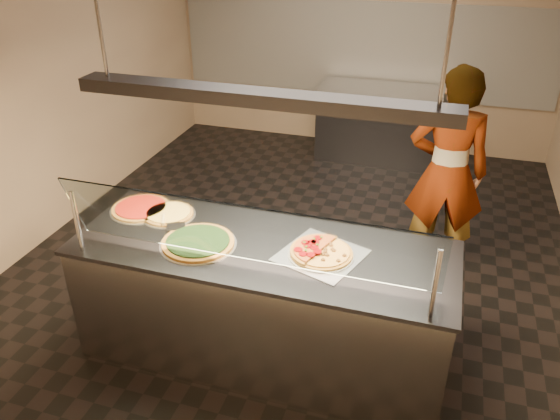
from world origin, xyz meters
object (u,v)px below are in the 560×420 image
(half_pizza_pepperoni, at_px, (307,248))
(worker, at_px, (447,173))
(pizza_cheese, at_px, (169,213))
(heat_lamp_housing, at_px, (260,98))
(pizza_spinach, at_px, (198,242))
(pizza_spatula, at_px, (169,222))
(sneeze_guard, at_px, (243,234))
(half_pizza_sausage, at_px, (336,254))
(serving_counter, at_px, (263,301))
(pizza_tomato, at_px, (141,208))
(perforated_tray, at_px, (321,254))
(prep_table, at_px, (378,123))

(half_pizza_pepperoni, xyz_separation_m, worker, (0.83, 1.54, -0.03))
(pizza_cheese, height_order, heat_lamp_housing, heat_lamp_housing)
(pizza_spinach, distance_m, pizza_spatula, 0.35)
(sneeze_guard, height_order, heat_lamp_housing, heat_lamp_housing)
(half_pizza_sausage, distance_m, pizza_spatula, 1.22)
(serving_counter, height_order, pizza_tomato, pizza_tomato)
(half_pizza_pepperoni, bearing_deg, sneeze_guard, -130.26)
(pizza_cheese, bearing_deg, pizza_spinach, -38.71)
(half_pizza_sausage, bearing_deg, serving_counter, -178.43)
(perforated_tray, xyz_separation_m, worker, (0.73, 1.54, -0.01))
(half_pizza_sausage, xyz_separation_m, heat_lamp_housing, (-0.50, -0.01, 0.99))
(heat_lamp_housing, bearing_deg, perforated_tray, 2.02)
(pizza_spatula, height_order, prep_table, pizza_spatula)
(perforated_tray, xyz_separation_m, pizza_cheese, (-1.19, 0.18, 0.01))
(pizza_cheese, height_order, pizza_tomato, same)
(pizza_spinach, bearing_deg, worker, 46.88)
(sneeze_guard, height_order, half_pizza_sausage, sneeze_guard)
(sneeze_guard, xyz_separation_m, pizza_cheese, (-0.79, 0.54, -0.28))
(prep_table, bearing_deg, pizza_tomato, -109.03)
(half_pizza_sausage, xyz_separation_m, pizza_spatula, (-1.22, 0.05, 0.00))
(half_pizza_pepperoni, distance_m, pizza_spinach, 0.73)
(serving_counter, relative_size, pizza_tomato, 5.62)
(pizza_cheese, xyz_separation_m, worker, (1.93, 1.36, -0.01))
(serving_counter, xyz_separation_m, half_pizza_pepperoni, (0.30, 0.01, 0.50))
(prep_table, xyz_separation_m, heat_lamp_housing, (-0.24, -3.91, 1.48))
(serving_counter, height_order, worker, worker)
(serving_counter, bearing_deg, heat_lamp_housing, 93.58)
(heat_lamp_housing, bearing_deg, sneeze_guard, -90.00)
(half_pizza_sausage, distance_m, pizza_cheese, 1.30)
(half_pizza_pepperoni, distance_m, worker, 1.75)
(sneeze_guard, distance_m, half_pizza_sausage, 0.67)
(heat_lamp_housing, bearing_deg, worker, 53.94)
(pizza_tomato, bearing_deg, pizza_spatula, -26.04)
(prep_table, xyz_separation_m, worker, (0.89, -2.35, 0.47))
(sneeze_guard, bearing_deg, pizza_spinach, 150.11)
(pizza_spinach, bearing_deg, serving_counter, 13.68)
(half_pizza_pepperoni, height_order, half_pizza_sausage, half_pizza_pepperoni)
(half_pizza_sausage, height_order, pizza_spinach, half_pizza_sausage)
(perforated_tray, height_order, pizza_spinach, pizza_spinach)
(half_pizza_pepperoni, xyz_separation_m, half_pizza_sausage, (0.19, -0.00, -0.01))
(worker, xyz_separation_m, heat_lamp_housing, (-1.13, -1.56, 1.02))
(serving_counter, bearing_deg, pizza_spatula, 174.80)
(perforated_tray, height_order, prep_table, perforated_tray)
(worker, bearing_deg, perforated_tray, 59.33)
(half_pizza_pepperoni, distance_m, pizza_spatula, 1.03)
(perforated_tray, relative_size, pizza_tomato, 1.35)
(serving_counter, xyz_separation_m, pizza_spinach, (-0.42, -0.10, 0.48))
(pizza_spinach, xyz_separation_m, pizza_cheese, (-0.38, 0.30, -0.00))
(worker, distance_m, heat_lamp_housing, 2.18)
(heat_lamp_housing, bearing_deg, serving_counter, -86.42)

